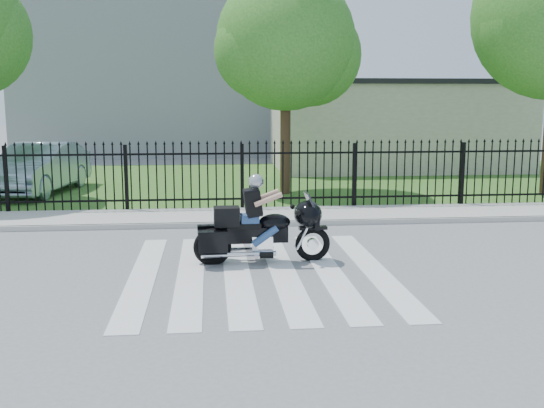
{
  "coord_description": "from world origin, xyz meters",
  "views": [
    {
      "loc": [
        -0.84,
        -10.6,
        3.0
      ],
      "look_at": [
        0.32,
        1.23,
        1.0
      ],
      "focal_mm": 42.0,
      "sensor_mm": 36.0,
      "label": 1
    }
  ],
  "objects": [
    {
      "name": "sidewalk",
      "position": [
        0.0,
        5.0,
        0.06
      ],
      "size": [
        40.0,
        2.0,
        0.12
      ],
      "primitive_type": "cube",
      "color": "#ADAAA3",
      "rests_on": "ground"
    },
    {
      "name": "curb",
      "position": [
        0.0,
        4.0,
        0.06
      ],
      "size": [
        40.0,
        0.12,
        0.12
      ],
      "primitive_type": "cube",
      "color": "#ADAAA3",
      "rests_on": "ground"
    },
    {
      "name": "parked_car",
      "position": [
        -6.18,
        9.83,
        0.81
      ],
      "size": [
        2.45,
        5.0,
        1.58
      ],
      "primitive_type": "imported",
      "rotation": [
        0.0,
        0.0,
        -0.17
      ],
      "color": "#91A7B6",
      "rests_on": "grass_strip"
    },
    {
      "name": "building_low",
      "position": [
        7.0,
        16.0,
        1.75
      ],
      "size": [
        10.0,
        6.0,
        3.5
      ],
      "primitive_type": "cube",
      "color": "beige",
      "rests_on": "ground"
    },
    {
      "name": "motorcycle_rider",
      "position": [
        0.03,
        0.73,
        0.69
      ],
      "size": [
        2.53,
        0.8,
        1.67
      ],
      "rotation": [
        0.0,
        0.0,
        0.04
      ],
      "color": "black",
      "rests_on": "ground"
    },
    {
      "name": "grass_strip",
      "position": [
        0.0,
        12.0,
        0.01
      ],
      "size": [
        40.0,
        12.0,
        0.02
      ],
      "primitive_type": "cube",
      "color": "#355C1F",
      "rests_on": "ground"
    },
    {
      "name": "ground",
      "position": [
        0.0,
        0.0,
        0.0
      ],
      "size": [
        120.0,
        120.0,
        0.0
      ],
      "primitive_type": "plane",
      "color": "slate",
      "rests_on": "ground"
    },
    {
      "name": "tree_mid",
      "position": [
        1.5,
        9.0,
        4.67
      ],
      "size": [
        4.2,
        4.2,
        6.78
      ],
      "color": "#382316",
      "rests_on": "ground"
    },
    {
      "name": "building_low_roof",
      "position": [
        7.0,
        16.0,
        3.6
      ],
      "size": [
        10.2,
        6.2,
        0.2
      ],
      "primitive_type": "cube",
      "color": "black",
      "rests_on": "building_low"
    },
    {
      "name": "iron_fence",
      "position": [
        0.0,
        6.0,
        0.9
      ],
      "size": [
        26.0,
        0.04,
        1.8
      ],
      "color": "black",
      "rests_on": "ground"
    },
    {
      "name": "building_tall",
      "position": [
        -3.0,
        26.0,
        6.0
      ],
      "size": [
        15.0,
        10.0,
        12.0
      ],
      "primitive_type": "cube",
      "color": "gray",
      "rests_on": "ground"
    },
    {
      "name": "crosswalk",
      "position": [
        0.0,
        0.0,
        0.01
      ],
      "size": [
        5.0,
        5.5,
        0.01
      ],
      "primitive_type": null,
      "color": "silver",
      "rests_on": "ground"
    }
  ]
}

